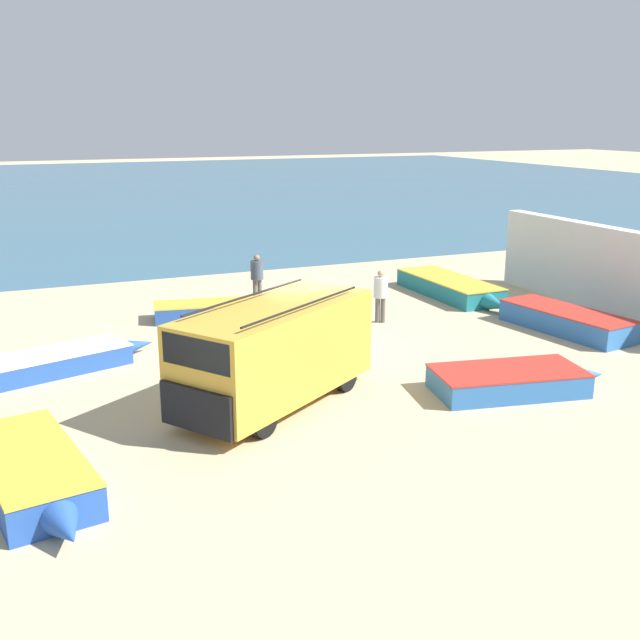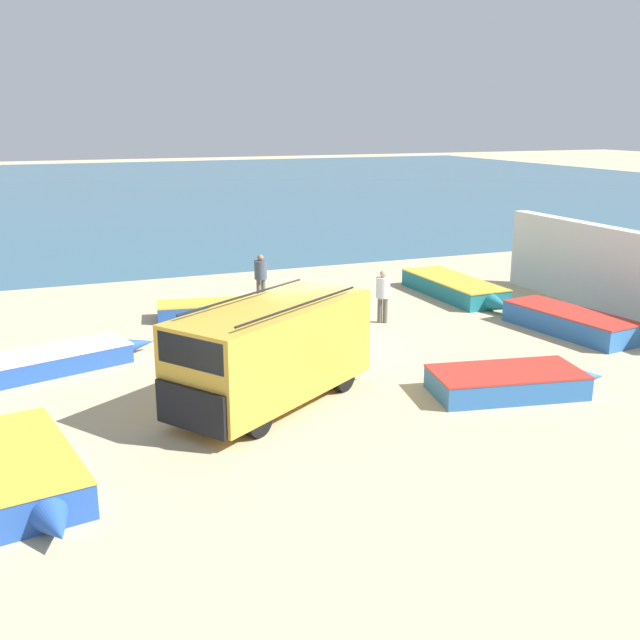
{
  "view_description": "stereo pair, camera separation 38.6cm",
  "coord_description": "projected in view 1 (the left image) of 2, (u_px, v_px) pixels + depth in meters",
  "views": [
    {
      "loc": [
        -6.83,
        -17.01,
        6.19
      ],
      "look_at": [
        0.63,
        0.49,
        1.0
      ],
      "focal_mm": 42.0,
      "sensor_mm": 36.0,
      "label": 1
    },
    {
      "loc": [
        -6.47,
        -17.16,
        6.19
      ],
      "look_at": [
        0.63,
        0.49,
        1.0
      ],
      "focal_mm": 42.0,
      "sensor_mm": 36.0,
      "label": 2
    }
  ],
  "objects": [
    {
      "name": "harbor_wall",
      "position": [
        612.0,
        271.0,
        24.01
      ],
      "size": [
        0.5,
        10.41,
        2.77
      ],
      "primitive_type": "cube",
      "color": "silver",
      "rests_on": "ground_plane"
    },
    {
      "name": "fishing_rowboat_5",
      "position": [
        325.0,
        328.0,
        21.58
      ],
      "size": [
        2.08,
        3.83,
        0.56
      ],
      "rotation": [
        0.0,
        0.0,
        1.35
      ],
      "color": "#234CA3",
      "rests_on": "ground_plane"
    },
    {
      "name": "fishing_rowboat_2",
      "position": [
        48.0,
        363.0,
        18.6
      ],
      "size": [
        5.22,
        2.57,
        0.52
      ],
      "rotation": [
        0.0,
        0.0,
        0.3
      ],
      "color": "#234CA3",
      "rests_on": "ground_plane"
    },
    {
      "name": "parked_van",
      "position": [
        275.0,
        351.0,
        16.31
      ],
      "size": [
        5.33,
        4.41,
        2.39
      ],
      "rotation": [
        0.0,
        0.0,
        3.73
      ],
      "color": "gold",
      "rests_on": "ground_plane"
    },
    {
      "name": "fishing_rowboat_0",
      "position": [
        562.0,
        319.0,
        22.35
      ],
      "size": [
        2.07,
        5.08,
        0.65
      ],
      "rotation": [
        0.0,
        0.0,
        1.72
      ],
      "color": "#2D66AD",
      "rests_on": "ground_plane"
    },
    {
      "name": "fishing_rowboat_4",
      "position": [
        452.0,
        288.0,
        26.55
      ],
      "size": [
        1.71,
        5.64,
        0.62
      ],
      "rotation": [
        0.0,
        0.0,
        4.73
      ],
      "color": "#1E757F",
      "rests_on": "ground_plane"
    },
    {
      "name": "fishing_rowboat_6",
      "position": [
        512.0,
        380.0,
        17.31
      ],
      "size": [
        4.31,
        2.28,
        0.56
      ],
      "rotation": [
        0.0,
        0.0,
        6.1
      ],
      "color": "#2D66AD",
      "rests_on": "ground_plane"
    },
    {
      "name": "ground_plane",
      "position": [
        305.0,
        364.0,
        19.31
      ],
      "size": [
        200.0,
        200.0,
        0.0
      ],
      "primitive_type": "plane",
      "color": "tan"
    },
    {
      "name": "fishing_rowboat_3",
      "position": [
        33.0,
        474.0,
        12.7
      ],
      "size": [
        2.14,
        4.62,
        0.65
      ],
      "rotation": [
        0.0,
        0.0,
        4.89
      ],
      "color": "#234CA3",
      "rests_on": "ground_plane"
    },
    {
      "name": "sea_water",
      "position": [
        83.0,
        189.0,
        65.46
      ],
      "size": [
        120.0,
        80.0,
        0.01
      ],
      "primitive_type": "cube",
      "color": "#33607A",
      "rests_on": "ground_plane"
    },
    {
      "name": "fisherman_0",
      "position": [
        257.0,
        274.0,
        25.54
      ],
      "size": [
        0.43,
        0.43,
        1.65
      ],
      "rotation": [
        0.0,
        0.0,
        1.5
      ],
      "color": "#5B564C",
      "rests_on": "ground_plane"
    },
    {
      "name": "fishing_rowboat_1",
      "position": [
        210.0,
        310.0,
        23.66
      ],
      "size": [
        3.94,
        1.76,
        0.52
      ],
      "rotation": [
        0.0,
        0.0,
        6.11
      ],
      "color": "#234CA3",
      "rests_on": "ground_plane"
    },
    {
      "name": "fisherman_1",
      "position": [
        381.0,
        291.0,
        23.0
      ],
      "size": [
        0.43,
        0.43,
        1.65
      ],
      "rotation": [
        0.0,
        0.0,
        4.26
      ],
      "color": "#5B564C",
      "rests_on": "ground_plane"
    }
  ]
}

